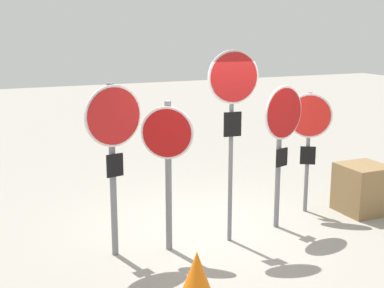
% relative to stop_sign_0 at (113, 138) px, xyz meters
% --- Properties ---
extents(ground_plane, '(40.00, 40.00, 0.00)m').
position_rel_stop_sign_0_xyz_m(ground_plane, '(1.58, 0.18, -1.58)').
color(ground_plane, gray).
extents(stop_sign_0, '(0.76, 0.21, 2.26)m').
position_rel_stop_sign_0_xyz_m(stop_sign_0, '(0.00, 0.00, 0.00)').
color(stop_sign_0, slate).
rests_on(stop_sign_0, ground).
extents(stop_sign_1, '(0.60, 0.36, 2.02)m').
position_rel_stop_sign_0_xyz_m(stop_sign_1, '(0.68, -0.11, -0.21)').
color(stop_sign_1, slate).
rests_on(stop_sign_1, ground).
extents(stop_sign_2, '(0.71, 0.14, 2.65)m').
position_rel_stop_sign_0_xyz_m(stop_sign_2, '(1.59, -0.18, 0.41)').
color(stop_sign_2, slate).
rests_on(stop_sign_2, ground).
extents(stop_sign_3, '(0.75, 0.26, 2.13)m').
position_rel_stop_sign_0_xyz_m(stop_sign_3, '(2.49, -0.00, -0.07)').
color(stop_sign_3, slate).
rests_on(stop_sign_3, ground).
extents(stop_sign_4, '(0.61, 0.38, 1.94)m').
position_rel_stop_sign_0_xyz_m(stop_sign_4, '(3.25, 0.41, -0.18)').
color(stop_sign_4, slate).
rests_on(stop_sign_4, ground).
extents(traffic_cone_0, '(0.47, 0.47, 0.58)m').
position_rel_stop_sign_0_xyz_m(traffic_cone_0, '(0.48, -1.49, -1.29)').
color(traffic_cone_0, black).
rests_on(traffic_cone_0, ground).
extents(storage_crate, '(0.70, 0.72, 0.78)m').
position_rel_stop_sign_0_xyz_m(storage_crate, '(4.09, 0.06, -1.18)').
color(storage_crate, olive).
rests_on(storage_crate, ground).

